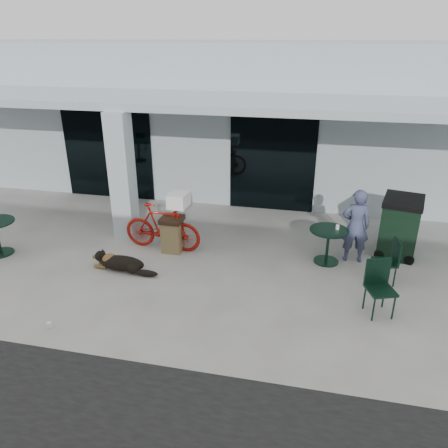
% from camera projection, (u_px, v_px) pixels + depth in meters
% --- Properties ---
extents(ground, '(80.00, 80.00, 0.00)m').
position_uv_depth(ground, '(151.00, 291.00, 8.72)').
color(ground, '#B7B5AC').
rests_on(ground, ground).
extents(building, '(22.00, 7.00, 4.50)m').
position_uv_depth(building, '(234.00, 110.00, 15.43)').
color(building, '#ABBCC2').
rests_on(building, ground).
extents(storefront_glass_left, '(2.80, 0.06, 2.70)m').
position_uv_depth(storefront_glass_left, '(108.00, 154.00, 13.26)').
color(storefront_glass_left, black).
rests_on(storefront_glass_left, ground).
extents(storefront_glass_right, '(2.40, 0.06, 2.70)m').
position_uv_depth(storefront_glass_right, '(272.00, 164.00, 12.28)').
color(storefront_glass_right, black).
rests_on(storefront_glass_right, ground).
extents(column, '(0.50, 0.50, 3.12)m').
position_uv_depth(column, '(122.00, 177.00, 10.45)').
color(column, '#ABBCC2').
rests_on(column, ground).
extents(overhang, '(22.00, 2.80, 0.18)m').
position_uv_depth(overhang, '(196.00, 101.00, 10.66)').
color(overhang, '#ABBCC2').
rests_on(overhang, column).
extents(bicycle, '(1.90, 0.63, 1.13)m').
position_uv_depth(bicycle, '(162.00, 227.00, 10.22)').
color(bicycle, '#A1160C').
rests_on(bicycle, ground).
extents(laundry_basket, '(0.43, 0.56, 0.32)m').
position_uv_depth(laundry_basket, '(179.00, 200.00, 9.82)').
color(laundry_basket, white).
rests_on(laundry_basket, bicycle).
extents(dog, '(1.19, 0.49, 0.39)m').
position_uv_depth(dog, '(122.00, 262.00, 9.41)').
color(dog, black).
rests_on(dog, ground).
extents(cup_near_dog, '(0.10, 0.10, 0.11)m').
position_uv_depth(cup_near_dog, '(49.00, 325.00, 7.61)').
color(cup_near_dog, white).
rests_on(cup_near_dog, ground).
extents(cafe_table_far, '(1.05, 1.05, 0.80)m').
position_uv_depth(cafe_table_far, '(327.00, 246.00, 9.68)').
color(cafe_table_far, black).
rests_on(cafe_table_far, ground).
extents(cafe_chair_far_a, '(0.61, 0.64, 1.03)m').
position_uv_depth(cafe_chair_far_a, '(381.00, 290.00, 7.80)').
color(cafe_chair_far_a, black).
rests_on(cafe_chair_far_a, ground).
extents(cafe_chair_far_b, '(0.54, 0.51, 0.96)m').
position_uv_depth(cafe_chair_far_b, '(385.00, 262.00, 8.84)').
color(cafe_chair_far_b, black).
rests_on(cafe_chair_far_b, ground).
extents(person, '(0.65, 0.46, 1.69)m').
position_uv_depth(person, '(356.00, 226.00, 9.57)').
color(person, '#3E4568').
rests_on(person, ground).
extents(cup_on_table, '(0.09, 0.09, 0.10)m').
position_uv_depth(cup_on_table, '(338.00, 227.00, 9.51)').
color(cup_on_table, white).
rests_on(cup_on_table, cafe_table_far).
extents(trash_receptacle, '(0.51, 0.51, 0.85)m').
position_uv_depth(trash_receptacle, '(173.00, 234.00, 10.18)').
color(trash_receptacle, olive).
rests_on(trash_receptacle, ground).
extents(wheeled_bin, '(1.05, 1.22, 1.36)m').
position_uv_depth(wheeled_bin, '(400.00, 226.00, 9.97)').
color(wheeled_bin, black).
rests_on(wheeled_bin, ground).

